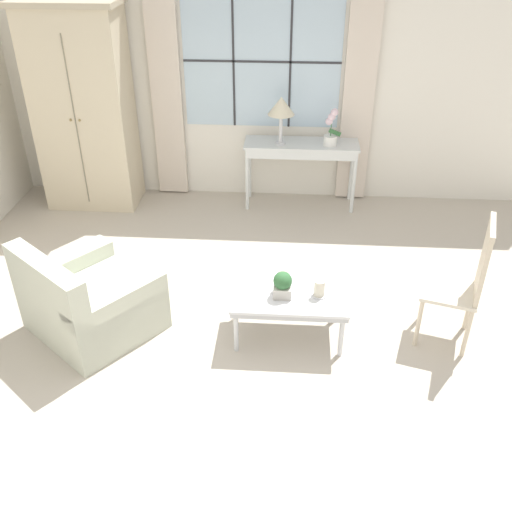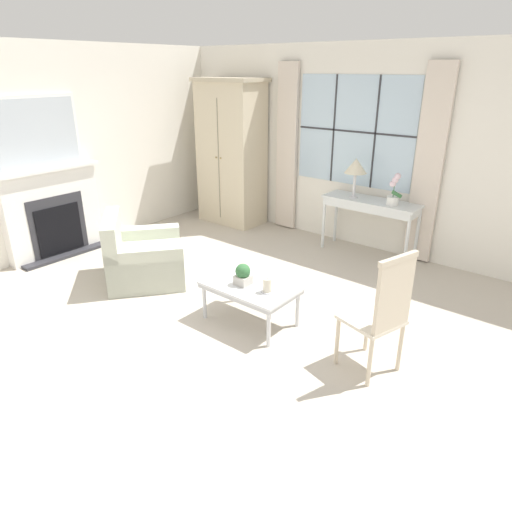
% 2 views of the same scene
% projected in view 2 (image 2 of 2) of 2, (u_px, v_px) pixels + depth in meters
% --- Properties ---
extents(ground_plane, '(14.00, 14.00, 0.00)m').
position_uv_depth(ground_plane, '(208.00, 317.00, 4.87)').
color(ground_plane, '#BCB2A3').
extents(wall_back_windowed, '(7.20, 0.14, 2.80)m').
position_uv_depth(wall_back_windowed, '(354.00, 149.00, 6.50)').
color(wall_back_windowed, white).
rests_on(wall_back_windowed, ground_plane).
extents(wall_left, '(0.06, 7.20, 2.80)m').
position_uv_depth(wall_left, '(83.00, 148.00, 6.53)').
color(wall_left, white).
rests_on(wall_left, ground_plane).
extents(fireplace, '(0.34, 1.41, 2.15)m').
position_uv_depth(fireplace, '(52.00, 205.00, 6.25)').
color(fireplace, '#2D2D33').
rests_on(fireplace, ground_plane).
extents(armoire, '(1.13, 0.67, 2.32)m').
position_uv_depth(armoire, '(231.00, 153.00, 7.49)').
color(armoire, beige).
rests_on(armoire, ground_plane).
extents(console_table, '(1.33, 0.43, 0.79)m').
position_uv_depth(console_table, '(371.00, 206.00, 6.27)').
color(console_table, silver).
rests_on(console_table, ground_plane).
extents(table_lamp, '(0.30, 0.30, 0.55)m').
position_uv_depth(table_lamp, '(356.00, 167.00, 6.17)').
color(table_lamp, silver).
rests_on(table_lamp, console_table).
extents(potted_orchid, '(0.20, 0.15, 0.43)m').
position_uv_depth(potted_orchid, '(394.00, 193.00, 5.94)').
color(potted_orchid, white).
rests_on(potted_orchid, console_table).
extents(armchair_upholstered, '(1.30, 1.29, 0.84)m').
position_uv_depth(armchair_upholstered, '(143.00, 259.00, 5.65)').
color(armchair_upholstered, beige).
rests_on(armchair_upholstered, ground_plane).
extents(side_chair_wooden, '(0.55, 0.55, 1.14)m').
position_uv_depth(side_chair_wooden, '(383.00, 309.00, 3.75)').
color(side_chair_wooden, beige).
rests_on(side_chair_wooden, ground_plane).
extents(coffee_table, '(0.95, 0.58, 0.43)m').
position_uv_depth(coffee_table, '(250.00, 289.00, 4.64)').
color(coffee_table, silver).
rests_on(coffee_table, ground_plane).
extents(potted_plant_small, '(0.15, 0.15, 0.22)m').
position_uv_depth(potted_plant_small, '(243.00, 274.00, 4.59)').
color(potted_plant_small, '#BCB7AD').
rests_on(potted_plant_small, coffee_table).
extents(pillar_candle, '(0.12, 0.12, 0.16)m').
position_uv_depth(pillar_candle, '(267.00, 286.00, 4.44)').
color(pillar_candle, silver).
rests_on(pillar_candle, coffee_table).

